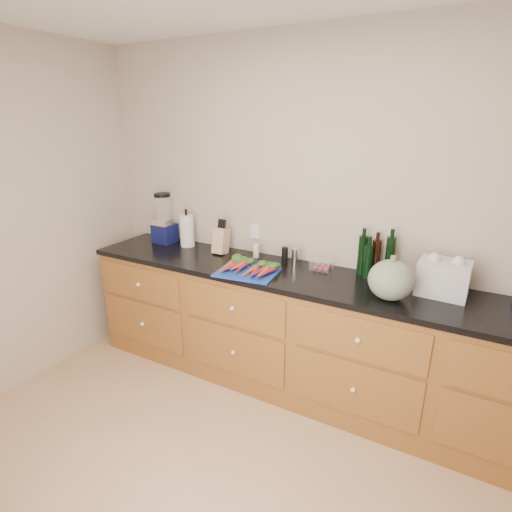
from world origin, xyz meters
The scene contains 15 objects.
wall_back centered at (0.00, 1.62, 1.30)m, with size 4.10×0.05×2.60m, color #BEAF9D.
cabinets centered at (0.00, 1.30, 0.45)m, with size 3.60×0.64×0.90m.
countertop centered at (0.00, 1.30, 0.92)m, with size 3.64×0.62×0.04m, color black.
cutting_board centered at (-0.42, 1.14, 0.95)m, with size 0.42×0.32×0.01m, color #183DAC.
carrots centered at (-0.42, 1.18, 0.97)m, with size 0.39×0.29×0.06m.
squash centered at (0.57, 1.19, 1.06)m, with size 0.28×0.28×0.25m, color slate.
blender_appliance centered at (-1.46, 1.46, 1.13)m, with size 0.18×0.18×0.44m.
paper_towel centered at (-1.20, 1.46, 1.08)m, with size 0.12×0.12×0.28m, color silver.
knife_block centered at (-0.84, 1.44, 1.05)m, with size 0.11×0.11×0.21m, color tan.
grinder_salt centered at (-0.53, 1.48, 0.99)m, with size 0.05×0.05×0.11m, color white.
grinder_pepper centered at (-0.28, 1.48, 1.00)m, with size 0.05×0.05×0.12m, color black.
canister_chrome centered at (-0.19, 1.48, 1.00)m, with size 0.05×0.05×0.12m, color silver.
tomato_box centered at (0.03, 1.47, 0.98)m, with size 0.15×0.12×0.07m, color white.
bottles centered at (0.39, 1.51, 1.08)m, with size 0.25×0.13×0.30m.
grocery_bag centered at (0.84, 1.42, 1.05)m, with size 0.30×0.24×0.22m, color white, non-canonical shape.
Camera 1 is at (0.93, -1.18, 1.99)m, focal length 28.00 mm.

